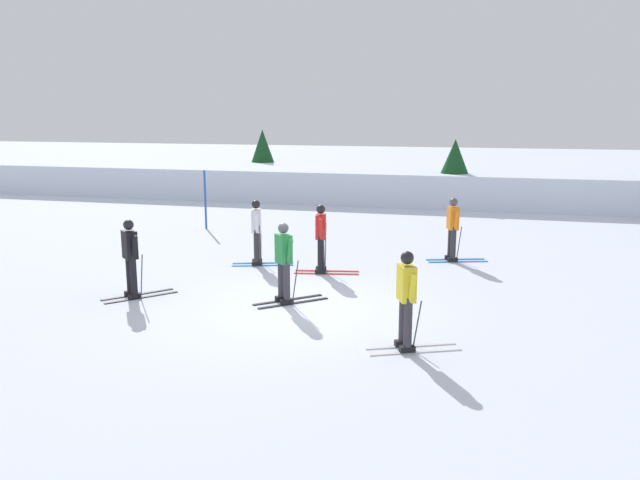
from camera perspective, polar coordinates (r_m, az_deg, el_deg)
name	(u,v)px	position (r m, az deg, el deg)	size (l,w,h in m)	color
ground_plane	(294,307)	(13.07, -2.39, -6.05)	(120.00, 120.00, 0.00)	silver
far_snow_ridge	(403,180)	(30.66, 7.50, 5.38)	(80.00, 9.00, 1.39)	silver
skier_orange	(453,228)	(17.14, 11.93, 1.11)	(1.64, 0.96, 1.71)	#237AC6
skier_red	(321,237)	(15.54, 0.11, 0.30)	(1.64, 0.99, 1.71)	red
skier_black	(131,256)	(14.05, -16.74, -1.41)	(1.34, 1.44, 1.71)	black
skier_green	(284,261)	(13.08, -3.27, -1.87)	(1.44, 1.34, 1.71)	black
skier_yellow	(407,298)	(10.60, 7.85, -5.21)	(1.61, 0.98, 1.71)	silver
skier_white	(257,230)	(16.44, -5.74, 0.87)	(1.64, 0.96, 1.71)	#237AC6
trail_marker_pole	(205,200)	(21.77, -10.34, 3.60)	(0.07, 0.07, 2.01)	#1E56AD
conifer_far_left	(455,167)	(27.25, 12.08, 6.51)	(1.84, 1.84, 2.81)	#513823
conifer_far_centre	(263,154)	(32.68, -5.21, 7.75)	(1.74, 1.74, 3.05)	#513823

